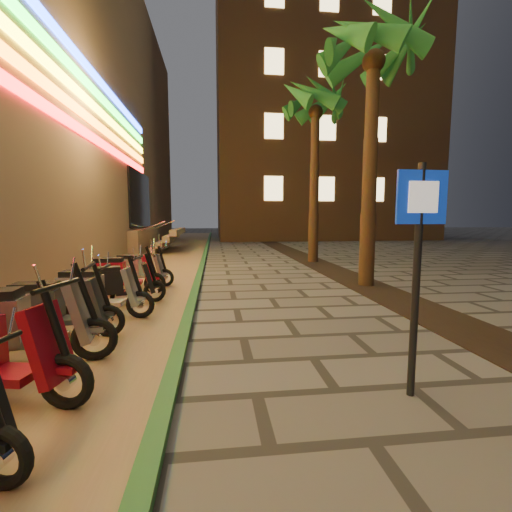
{
  "coord_description": "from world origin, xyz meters",
  "views": [
    {
      "loc": [
        -0.41,
        -1.61,
        1.8
      ],
      "look_at": [
        0.23,
        3.71,
        1.2
      ],
      "focal_mm": 24.0,
      "sensor_mm": 36.0,
      "label": 1
    }
  ],
  "objects": [
    {
      "name": "palm_c",
      "position": [
        3.6,
        7.0,
        5.73
      ],
      "size": [
        2.97,
        3.02,
        6.91
      ],
      "color": "#472D19",
      "rests_on": "ground"
    },
    {
      "name": "parking_strip",
      "position": [
        -2.6,
        10.0,
        0.01
      ],
      "size": [
        3.4,
        60.0,
        0.01
      ],
      "primitive_type": "cube",
      "color": "#8C7251",
      "rests_on": "ground"
    },
    {
      "name": "scooter_10",
      "position": [
        -2.39,
        5.56,
        0.46
      ],
      "size": [
        1.5,
        0.8,
        1.07
      ],
      "rotation": [
        0.0,
        0.0,
        0.31
      ],
      "color": "black",
      "rests_on": "ground"
    },
    {
      "name": "green_curb",
      "position": [
        -0.9,
        10.0,
        0.05
      ],
      "size": [
        0.18,
        60.0,
        0.1
      ],
      "primitive_type": "cube",
      "color": "#215A29",
      "rests_on": "ground"
    },
    {
      "name": "scooter_7",
      "position": [
        -2.77,
        2.65,
        0.55
      ],
      "size": [
        1.8,
        0.73,
        1.26
      ],
      "rotation": [
        0.0,
        0.0,
        0.14
      ],
      "color": "black",
      "rests_on": "ground"
    },
    {
      "name": "pedestrian_sign",
      "position": [
        1.55,
        1.48,
        1.5
      ],
      "size": [
        0.51,
        0.09,
        2.32
      ],
      "rotation": [
        0.0,
        0.0,
        0.02
      ],
      "color": "black",
      "rests_on": "ground"
    },
    {
      "name": "scooter_9",
      "position": [
        -2.52,
        4.63,
        0.5
      ],
      "size": [
        1.62,
        0.57,
        1.14
      ],
      "rotation": [
        0.0,
        0.0,
        -0.06
      ],
      "color": "black",
      "rests_on": "ground"
    },
    {
      "name": "scooter_8",
      "position": [
        -2.78,
        3.64,
        0.49
      ],
      "size": [
        1.58,
        0.56,
        1.12
      ],
      "rotation": [
        0.0,
        0.0,
        0.02
      ],
      "color": "black",
      "rests_on": "ground"
    },
    {
      "name": "scooter_11",
      "position": [
        -2.61,
        6.61,
        0.5
      ],
      "size": [
        1.63,
        0.57,
        1.15
      ],
      "rotation": [
        0.0,
        0.0,
        0.05
      ],
      "color": "black",
      "rests_on": "ground"
    },
    {
      "name": "planting_strip",
      "position": [
        3.6,
        5.0,
        0.01
      ],
      "size": [
        1.2,
        40.0,
        0.02
      ],
      "primitive_type": "cube",
      "color": "black",
      "rests_on": "ground"
    },
    {
      "name": "apartment_block",
      "position": [
        9.0,
        32.0,
        12.5
      ],
      "size": [
        18.0,
        16.06,
        25.0
      ],
      "color": "brown",
      "rests_on": "ground"
    },
    {
      "name": "palm_d",
      "position": [
        3.6,
        12.0,
        5.94
      ],
      "size": [
        2.97,
        3.02,
        7.16
      ],
      "color": "#472D19",
      "rests_on": "ground"
    },
    {
      "name": "scooter_12",
      "position": [
        -2.43,
        7.63,
        0.47
      ],
      "size": [
        1.53,
        0.71,
        1.08
      ],
      "rotation": [
        0.0,
        0.0,
        -0.22
      ],
      "color": "black",
      "rests_on": "ground"
    }
  ]
}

